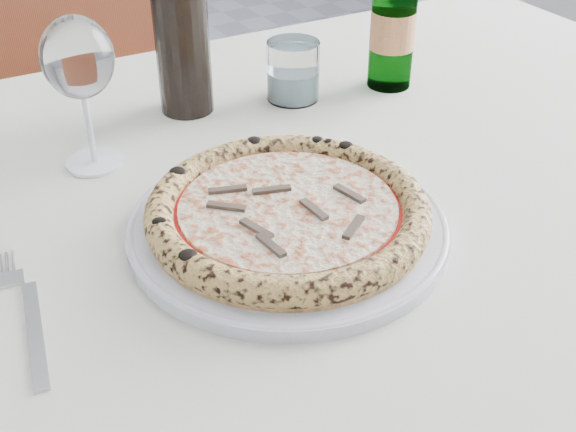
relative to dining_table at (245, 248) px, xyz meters
name	(u,v)px	position (x,y,z in m)	size (l,w,h in m)	color
dining_table	(245,248)	(0.00, 0.00, 0.00)	(1.56, 0.96, 0.76)	brown
chair_far	(83,100)	(0.04, 0.81, -0.14)	(0.52, 0.52, 0.93)	brown
plate	(288,225)	(0.00, -0.10, 0.09)	(0.33, 0.33, 0.02)	silver
pizza	(288,211)	(0.00, -0.10, 0.11)	(0.29, 0.29, 0.03)	#E6A258
fork	(27,315)	(-0.26, -0.09, 0.09)	(0.04, 0.20, 0.00)	#AFAFAF
wine_glass	(78,61)	(-0.12, 0.14, 0.21)	(0.08, 0.08, 0.18)	white
tumbler	(293,75)	(0.18, 0.18, 0.12)	(0.07, 0.07, 0.08)	silver
beer_bottle	(394,19)	(0.32, 0.14, 0.18)	(0.06, 0.06, 0.24)	#206124
wine_bottle	(180,20)	(0.03, 0.22, 0.21)	(0.07, 0.07, 0.29)	black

